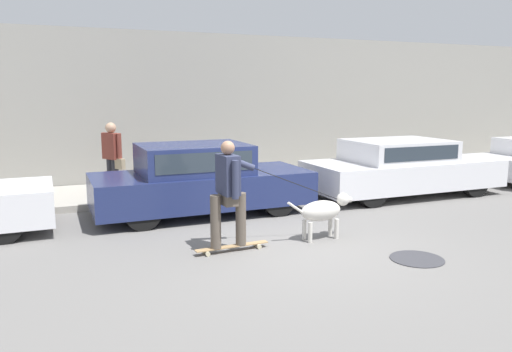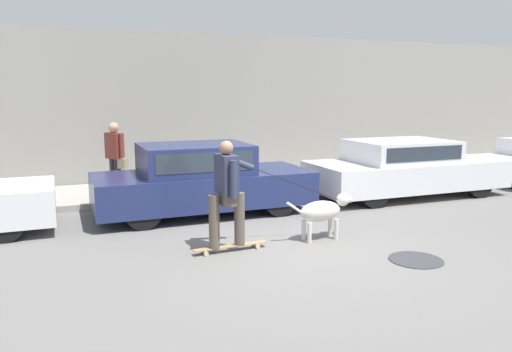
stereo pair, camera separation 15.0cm
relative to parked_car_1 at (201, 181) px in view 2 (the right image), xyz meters
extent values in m
plane|color=slate|center=(0.77, -2.65, -0.66)|extent=(36.00, 36.00, 0.00)
cube|color=gray|center=(0.77, 3.55, 1.27)|extent=(32.00, 0.30, 3.85)
cube|color=#A39E93|center=(0.77, 2.20, -0.59)|extent=(30.00, 2.36, 0.14)
cylinder|color=black|center=(-3.43, 0.74, -0.34)|extent=(0.62, 0.21, 0.62)
cylinder|color=black|center=(-3.41, -0.70, -0.34)|extent=(0.62, 0.21, 0.62)
cylinder|color=black|center=(1.33, 0.76, -0.33)|extent=(0.66, 0.21, 0.65)
cylinder|color=black|center=(1.35, -0.73, -0.33)|extent=(0.66, 0.21, 0.65)
cylinder|color=black|center=(-1.26, 0.73, -0.33)|extent=(0.66, 0.21, 0.65)
cylinder|color=black|center=(-1.24, -0.75, -0.33)|extent=(0.66, 0.21, 0.65)
cube|color=navy|center=(0.04, 0.00, -0.15)|extent=(4.19, 1.76, 0.62)
cube|color=navy|center=(-0.12, 0.00, 0.44)|extent=(2.05, 1.57, 0.55)
cube|color=#28333D|center=(-0.12, -0.78, 0.47)|extent=(1.79, 0.03, 0.35)
cylinder|color=black|center=(6.23, 0.80, -0.33)|extent=(0.66, 0.20, 0.66)
cylinder|color=black|center=(6.24, -0.79, -0.33)|extent=(0.66, 0.20, 0.66)
cylinder|color=black|center=(3.44, 0.79, -0.33)|extent=(0.66, 0.20, 0.66)
cylinder|color=black|center=(3.45, -0.80, -0.33)|extent=(0.66, 0.20, 0.66)
cube|color=silver|center=(4.84, 0.00, -0.15)|extent=(4.50, 1.84, 0.61)
cube|color=silver|center=(4.66, 0.00, 0.39)|extent=(2.21, 1.66, 0.48)
cube|color=#28333D|center=(4.66, -0.83, 0.41)|extent=(1.94, 0.02, 0.31)
cylinder|color=black|center=(8.37, 0.80, -0.34)|extent=(0.64, 0.22, 0.64)
cylinder|color=beige|center=(1.57, -2.28, -0.49)|extent=(0.07, 0.07, 0.33)
cylinder|color=beige|center=(1.58, -2.46, -0.49)|extent=(0.07, 0.07, 0.33)
cylinder|color=beige|center=(1.07, -2.31, -0.49)|extent=(0.07, 0.07, 0.33)
cylinder|color=beige|center=(1.08, -2.50, -0.49)|extent=(0.07, 0.07, 0.33)
ellipsoid|color=beige|center=(1.33, -2.39, -0.18)|extent=(0.74, 0.38, 0.33)
sphere|color=beige|center=(1.75, -2.36, -0.03)|extent=(0.21, 0.21, 0.21)
cylinder|color=beige|center=(1.85, -2.35, -0.05)|extent=(0.12, 0.10, 0.10)
cylinder|color=beige|center=(0.86, -2.42, -0.08)|extent=(0.29, 0.06, 0.22)
cylinder|color=beige|center=(0.20, -2.34, -0.62)|extent=(0.07, 0.03, 0.07)
cylinder|color=beige|center=(0.21, -2.49, -0.62)|extent=(0.07, 0.03, 0.07)
cylinder|color=beige|center=(-0.62, -2.38, -0.62)|extent=(0.07, 0.03, 0.07)
cylinder|color=beige|center=(-0.62, -2.53, -0.62)|extent=(0.07, 0.03, 0.07)
cube|color=#A88456|center=(-0.21, -2.44, -0.58)|extent=(1.15, 0.18, 0.02)
cylinder|color=brown|center=(-0.06, -2.43, -0.17)|extent=(0.16, 0.16, 0.80)
cylinder|color=brown|center=(-0.46, -2.45, -0.17)|extent=(0.16, 0.16, 0.80)
cube|color=brown|center=(-0.26, -2.44, 0.15)|extent=(0.21, 0.36, 0.16)
cube|color=#2D334C|center=(-0.26, -2.44, 0.51)|extent=(0.25, 0.46, 0.58)
sphere|color=#997056|center=(-0.26, -2.44, 0.91)|extent=(0.20, 0.20, 0.20)
cylinder|color=#2D334C|center=(-0.25, -2.71, 0.48)|extent=(0.10, 0.10, 0.55)
cylinder|color=#2D334C|center=(-0.02, -2.19, 0.66)|extent=(0.55, 0.15, 0.30)
cylinder|color=black|center=(0.99, -2.29, 0.24)|extent=(1.53, 0.16, 0.63)
cylinder|color=#28282D|center=(-1.38, 1.89, -0.13)|extent=(0.15, 0.15, 0.78)
cylinder|color=#28282D|center=(-1.47, 2.03, -0.13)|extent=(0.15, 0.15, 0.78)
cube|color=brown|center=(-1.42, 1.96, 0.54)|extent=(0.40, 0.47, 0.57)
cylinder|color=brown|center=(-1.29, 1.74, 0.56)|extent=(0.09, 0.09, 0.54)
cylinder|color=brown|center=(-1.55, 2.18, 0.56)|extent=(0.09, 0.09, 0.54)
sphere|color=tan|center=(-1.42, 1.96, 0.94)|extent=(0.23, 0.23, 0.23)
cube|color=tan|center=(-1.29, 1.74, 0.17)|extent=(0.22, 0.27, 0.23)
cylinder|color=#38383D|center=(2.11, -3.78, -0.65)|extent=(0.76, 0.76, 0.01)
cylinder|color=#4C5156|center=(7.42, 0.77, -0.36)|extent=(0.17, 0.17, 0.59)
sphere|color=#4C5156|center=(7.42, 0.77, -0.02)|extent=(0.18, 0.18, 0.18)
camera|label=1|loc=(-2.59, -9.23, 1.70)|focal=35.00mm
camera|label=2|loc=(-2.45, -9.28, 1.70)|focal=35.00mm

